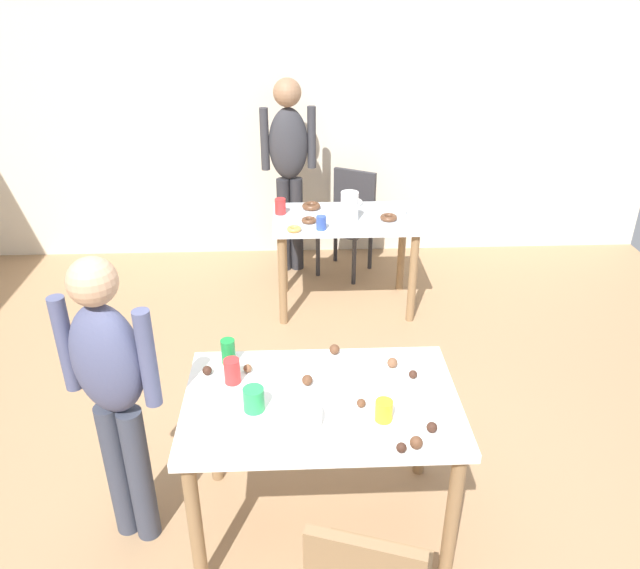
{
  "coord_description": "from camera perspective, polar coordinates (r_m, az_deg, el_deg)",
  "views": [
    {
      "loc": [
        -0.04,
        -2.18,
        2.41
      ],
      "look_at": [
        0.08,
        0.71,
        0.9
      ],
      "focal_mm": 34.58,
      "sensor_mm": 36.0,
      "label": 1
    }
  ],
  "objects": [
    {
      "name": "ground_plane",
      "position": [
        3.25,
        -1.03,
        -20.32
      ],
      "size": [
        6.4,
        6.4,
        0.0
      ],
      "primitive_type": "plane",
      "color": "#9E7A56"
    },
    {
      "name": "wall_back",
      "position": [
        5.49,
        -2.07,
        15.88
      ],
      "size": [
        6.4,
        0.1,
        2.6
      ],
      "primitive_type": "cube",
      "color": "beige",
      "rests_on": "ground_plane"
    },
    {
      "name": "dining_table_near",
      "position": [
        2.76,
        0.13,
        -12.16
      ],
      "size": [
        1.18,
        0.75,
        0.75
      ],
      "color": "white",
      "rests_on": "ground_plane"
    },
    {
      "name": "dining_table_far",
      "position": [
        4.63,
        2.41,
        4.89
      ],
      "size": [
        1.08,
        0.63,
        0.75
      ],
      "color": "silver",
      "rests_on": "ground_plane"
    },
    {
      "name": "chair_far_table",
      "position": [
        5.3,
        2.69,
        6.35
      ],
      "size": [
        0.55,
        0.55,
        0.87
      ],
      "color": "#2D2D33",
      "rests_on": "ground_plane"
    },
    {
      "name": "person_girl_near",
      "position": [
        2.73,
        -18.68,
        -8.8
      ],
      "size": [
        0.45,
        0.29,
        1.44
      ],
      "color": "#383D4C",
      "rests_on": "ground_plane"
    },
    {
      "name": "person_adult_far",
      "position": [
        5.14,
        -2.91,
        11.5
      ],
      "size": [
        0.45,
        0.23,
        1.63
      ],
      "color": "#28282D",
      "rests_on": "ground_plane"
    },
    {
      "name": "mixing_bowl",
      "position": [
        2.54,
        -2.14,
        -12.13
      ],
      "size": [
        0.2,
        0.2,
        0.07
      ],
      "primitive_type": "cylinder",
      "color": "white",
      "rests_on": "dining_table_near"
    },
    {
      "name": "soda_can",
      "position": [
        2.9,
        -8.49,
        -6.15
      ],
      "size": [
        0.07,
        0.07,
        0.12
      ],
      "primitive_type": "cylinder",
      "color": "#198438",
      "rests_on": "dining_table_near"
    },
    {
      "name": "fork_near",
      "position": [
        2.53,
        -10.7,
        -13.83
      ],
      "size": [
        0.17,
        0.02,
        0.01
      ],
      "primitive_type": "cube",
      "color": "silver",
      "rests_on": "dining_table_near"
    },
    {
      "name": "cup_near_0",
      "position": [
        2.57,
        5.93,
        -11.53
      ],
      "size": [
        0.07,
        0.07,
        0.09
      ],
      "primitive_type": "cylinder",
      "color": "yellow",
      "rests_on": "dining_table_near"
    },
    {
      "name": "cup_near_1",
      "position": [
        2.61,
        -6.15,
        -10.51
      ],
      "size": [
        0.09,
        0.09,
        0.1
      ],
      "primitive_type": "cylinder",
      "color": "green",
      "rests_on": "dining_table_near"
    },
    {
      "name": "cup_near_2",
      "position": [
        2.78,
        -8.13,
        -7.94
      ],
      "size": [
        0.07,
        0.07,
        0.12
      ],
      "primitive_type": "cylinder",
      "color": "red",
      "rests_on": "dining_table_near"
    },
    {
      "name": "cake_ball_0",
      "position": [
        2.64,
        3.83,
        -10.88
      ],
      "size": [
        0.04,
        0.04,
        0.04
      ],
      "primitive_type": "sphere",
      "color": "brown",
      "rests_on": "dining_table_near"
    },
    {
      "name": "cake_ball_1",
      "position": [
        2.85,
        -6.71,
        -7.71
      ],
      "size": [
        0.04,
        0.04,
        0.04
      ],
      "primitive_type": "sphere",
      "color": "brown",
      "rests_on": "dining_table_near"
    },
    {
      "name": "cake_ball_2",
      "position": [
        2.88,
        6.71,
        -7.2
      ],
      "size": [
        0.05,
        0.05,
        0.05
      ],
      "primitive_type": "sphere",
      "color": "brown",
      "rests_on": "dining_table_near"
    },
    {
      "name": "cake_ball_3",
      "position": [
        2.86,
        -10.4,
        -7.82
      ],
      "size": [
        0.04,
        0.04,
        0.04
      ],
      "primitive_type": "sphere",
      "color": "#3D2319",
      "rests_on": "dining_table_near"
    },
    {
      "name": "cake_ball_4",
      "position": [
        2.47,
        8.9,
        -14.25
      ],
      "size": [
        0.05,
        0.05,
        0.05
      ],
      "primitive_type": "sphere",
      "color": "brown",
      "rests_on": "dining_table_near"
    },
    {
      "name": "cake_ball_5",
      "position": [
        2.83,
        8.6,
        -8.21
      ],
      "size": [
        0.04,
        0.04,
        0.04
      ],
      "primitive_type": "sphere",
      "color": "#3D2319",
      "rests_on": "dining_table_near"
    },
    {
      "name": "cake_ball_6",
      "position": [
        2.55,
        10.31,
        -12.87
      ],
      "size": [
        0.04,
        0.04,
        0.04
      ],
      "primitive_type": "sphere",
      "color": "#3D2319",
      "rests_on": "dining_table_near"
    },
    {
      "name": "cake_ball_7",
      "position": [
        2.45,
        7.54,
        -14.74
      ],
      "size": [
        0.04,
        0.04,
        0.04
      ],
      "primitive_type": "sphere",
      "color": "#3D2319",
      "rests_on": "dining_table_near"
    },
    {
      "name": "cake_ball_8",
      "position": [
        2.96,
        1.35,
        -6.01
      ],
      "size": [
        0.05,
        0.05,
        0.05
      ],
      "primitive_type": "sphere",
      "color": "brown",
      "rests_on": "dining_table_near"
    },
    {
      "name": "cake_ball_9",
      "position": [
        2.75,
        -1.18,
        -8.83
      ],
      "size": [
        0.05,
        0.05,
        0.05
      ],
      "primitive_type": "sphere",
      "color": "brown",
      "rests_on": "dining_table_near"
    },
    {
      "name": "pitcher_far",
      "position": [
        4.47,
        2.74,
        7.21
      ],
      "size": [
        0.13,
        0.13,
        0.22
      ],
      "primitive_type": "cylinder",
      "color": "white",
      "rests_on": "dining_table_far"
    },
    {
      "name": "cup_far_0",
      "position": [
        4.33,
        0.11,
        5.73
      ],
      "size": [
        0.07,
        0.07,
        0.1
      ],
      "primitive_type": "cylinder",
      "color": "#3351B2",
      "rests_on": "dining_table_far"
    },
    {
      "name": "cup_far_1",
      "position": [
        4.62,
        -3.7,
        7.23
      ],
      "size": [
        0.08,
        0.08,
        0.12
      ],
      "primitive_type": "cylinder",
      "color": "red",
      "rests_on": "dining_table_far"
    },
    {
      "name": "donut_far_0",
      "position": [
        4.82,
        3.2,
        7.61
      ],
      "size": [
        0.13,
        0.13,
        0.04
      ],
      "primitive_type": "torus",
      "color": "white",
      "rests_on": "dining_table_far"
    },
    {
      "name": "donut_far_1",
      "position": [
        4.67,
        7.32,
        6.77
      ],
      "size": [
        0.12,
        0.12,
        0.04
      ],
      "primitive_type": "torus",
      "color": "white",
      "rests_on": "dining_table_far"
    },
    {
      "name": "donut_far_2",
      "position": [
        4.73,
        -0.81,
        7.27
      ],
      "size": [
        0.14,
        0.14,
        0.04
      ],
      "primitive_type": "torus",
      "color": "brown",
      "rests_on": "dining_table_far"
    },
    {
      "name": "donut_far_3",
      "position": [
        4.32,
        -2.42,
        5.15
      ],
      "size": [
        0.1,
        0.1,
        0.03
      ],
      "primitive_type": "torus",
      "color": "gold",
      "rests_on": "dining_table_far"
    },
    {
      "name": "donut_far_4",
      "position": [
        4.54,
        6.37,
        6.18
      ],
      "size": [
        0.12,
        0.12,
        0.04
      ],
      "primitive_type": "torus",
      "color": "brown",
      "rests_on": "dining_table_far"
    },
    {
      "name": "donut_far_5",
      "position": [
        4.47,
        -1.03,
        5.96
      ],
      "size": [
        0.11,
        0.11,
        0.03
      ],
      "primitive_type": "torus",
      "color": "brown",
      "rests_on": "dining_table_far"
    }
  ]
}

